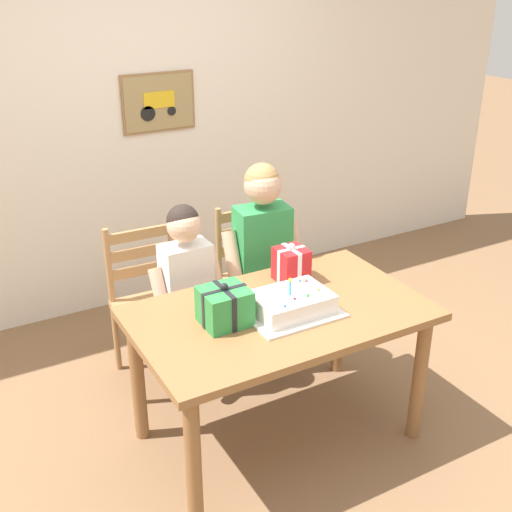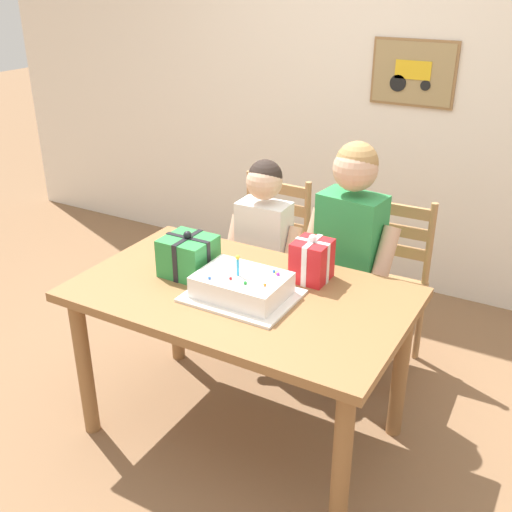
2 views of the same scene
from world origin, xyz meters
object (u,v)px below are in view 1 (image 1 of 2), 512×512
object	(u,v)px
gift_box_beside_cake	(225,306)
chair_right	(258,278)
dining_table	(279,329)
gift_box_red_large	(291,265)
child_older	(262,249)
child_younger	(187,282)
birthday_cake	(291,304)
chair_left	(152,305)

from	to	relation	value
gift_box_beside_cake	chair_right	world-z (taller)	gift_box_beside_cake
dining_table	gift_box_red_large	world-z (taller)	gift_box_red_large
dining_table	gift_box_beside_cake	distance (m)	0.34
gift_box_red_large	child_older	xyz separation A→B (m)	(0.03, 0.36, -0.06)
gift_box_beside_cake	child_younger	distance (m)	0.60
birthday_cake	gift_box_beside_cake	world-z (taller)	gift_box_beside_cake
chair_left	child_younger	xyz separation A→B (m)	(0.13, -0.24, 0.22)
birthday_cake	gift_box_red_large	xyz separation A→B (m)	(0.18, 0.29, 0.04)
gift_box_red_large	child_older	size ratio (longest dim) A/B	0.17
dining_table	chair_right	world-z (taller)	chair_right
birthday_cake	chair_left	world-z (taller)	birthday_cake
gift_box_red_large	chair_left	bearing A→B (deg)	133.14
gift_box_beside_cake	child_younger	world-z (taller)	child_younger
chair_left	dining_table	bearing A→B (deg)	-67.44
gift_box_red_large	gift_box_beside_cake	xyz separation A→B (m)	(-0.49, -0.22, -0.00)
dining_table	gift_box_beside_cake	world-z (taller)	gift_box_beside_cake
child_older	child_younger	world-z (taller)	child_older
dining_table	child_younger	size ratio (longest dim) A/B	1.24
child_younger	chair_left	bearing A→B (deg)	117.84
birthday_cake	chair_left	size ratio (longest dim) A/B	0.48
birthday_cake	gift_box_red_large	size ratio (longest dim) A/B	2.05
gift_box_red_large	chair_left	xyz separation A→B (m)	(-0.56, 0.60, -0.37)
child_younger	birthday_cake	bearing A→B (deg)	-68.44
gift_box_red_large	chair_right	bearing A→B (deg)	77.17
child_younger	chair_right	bearing A→B (deg)	22.61
birthday_cake	chair_left	bearing A→B (deg)	113.31
dining_table	chair_right	size ratio (longest dim) A/B	1.52
dining_table	birthday_cake	world-z (taller)	birthday_cake
dining_table	gift_box_beside_cake	size ratio (longest dim) A/B	6.42
birthday_cake	child_older	xyz separation A→B (m)	(0.21, 0.65, -0.02)
dining_table	child_younger	distance (m)	0.64
birthday_cake	chair_right	xyz separation A→B (m)	(0.32, 0.89, -0.33)
birthday_cake	child_younger	xyz separation A→B (m)	(-0.26, 0.65, -0.11)
gift_box_beside_cake	chair_left	distance (m)	0.90
birthday_cake	chair_right	distance (m)	1.00
dining_table	chair_left	size ratio (longest dim) A/B	1.52
chair_right	child_older	xyz separation A→B (m)	(-0.10, -0.24, 0.31)
gift_box_beside_cake	chair_left	size ratio (longest dim) A/B	0.24
birthday_cake	child_younger	distance (m)	0.71
birthday_cake	chair_left	xyz separation A→B (m)	(-0.38, 0.89, -0.33)
chair_left	child_older	size ratio (longest dim) A/B	0.72
dining_table	chair_left	distance (m)	0.93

